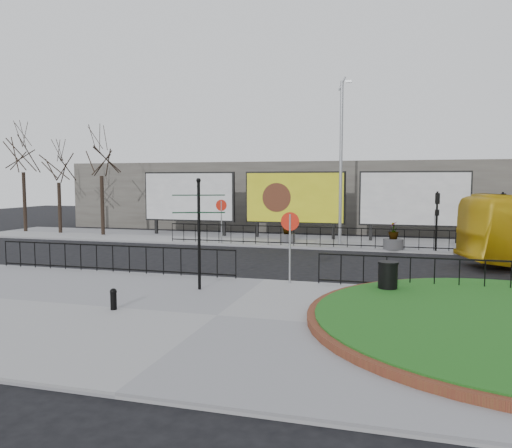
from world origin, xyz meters
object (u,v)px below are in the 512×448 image
(planter_c, at_px, (393,240))
(litter_bin, at_px, (388,278))
(bollard, at_px, (113,298))
(billboard_mid, at_px, (295,198))
(lamp_post, at_px, (341,160))
(fingerpost_sign, at_px, (199,223))
(planter_a, at_px, (288,231))

(planter_c, bearing_deg, litter_bin, -90.58)
(bollard, bearing_deg, billboard_mid, 85.42)
(billboard_mid, relative_size, lamp_post, 0.67)
(billboard_mid, bearing_deg, planter_c, -31.13)
(planter_c, bearing_deg, billboard_mid, 148.87)
(billboard_mid, xyz_separation_m, fingerpost_sign, (-0.14, -15.16, -0.29))
(planter_a, bearing_deg, lamp_post, 0.13)
(lamp_post, height_order, litter_bin, lamp_post)
(lamp_post, bearing_deg, planter_c, -28.83)
(bollard, bearing_deg, lamp_post, 74.61)
(fingerpost_sign, distance_m, planter_c, 13.18)
(billboard_mid, distance_m, planter_a, 2.71)
(lamp_post, xyz_separation_m, litter_bin, (2.80, -12.39, -4.17))
(fingerpost_sign, xyz_separation_m, planter_c, (6.05, 11.58, -1.70))
(bollard, xyz_separation_m, litter_bin, (7.26, 3.83, 0.21))
(lamp_post, relative_size, bollard, 15.54)
(litter_bin, xyz_separation_m, planter_c, (0.11, 10.79, -0.04))
(bollard, relative_size, planter_a, 0.39)
(fingerpost_sign, height_order, bollard, fingerpost_sign)
(billboard_mid, height_order, planter_c, billboard_mid)
(billboard_mid, height_order, planter_a, billboard_mid)
(billboard_mid, bearing_deg, fingerpost_sign, -90.53)
(lamp_post, relative_size, planter_a, 6.01)
(billboard_mid, relative_size, bollard, 10.44)
(fingerpost_sign, xyz_separation_m, litter_bin, (5.95, 0.80, -1.66))
(billboard_mid, xyz_separation_m, bollard, (-1.46, -18.19, -2.15))
(bollard, distance_m, planter_a, 16.28)
(planter_c, bearing_deg, bollard, -116.76)
(billboard_mid, xyz_separation_m, planter_c, (5.91, -3.57, -1.99))
(billboard_mid, xyz_separation_m, lamp_post, (3.01, -1.97, 2.23))
(litter_bin, xyz_separation_m, planter_a, (-5.81, 12.38, 0.10))
(fingerpost_sign, height_order, planter_c, fingerpost_sign)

